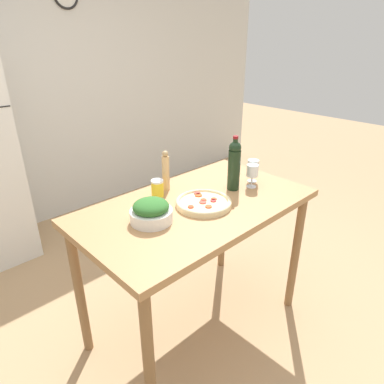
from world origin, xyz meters
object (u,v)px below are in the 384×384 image
at_px(pepper_mill, 166,171).
at_px(homemade_pizza, 204,203).
at_px(wine_bottle, 234,164).
at_px(salt_canister, 157,188).
at_px(wine_glass_near, 252,172).
at_px(wine_glass_far, 253,167).
at_px(salad_bowl, 151,212).

bearing_deg(pepper_mill, homemade_pizza, -88.30).
bearing_deg(wine_bottle, salt_canister, 148.90).
bearing_deg(pepper_mill, wine_glass_near, -39.74).
distance_m(pepper_mill, homemade_pizza, 0.34).
distance_m(wine_bottle, pepper_mill, 0.43).
bearing_deg(homemade_pizza, wine_glass_far, 2.93).
bearing_deg(homemade_pizza, salt_canister, 111.44).
bearing_deg(salad_bowl, wine_glass_far, -2.50).
bearing_deg(salt_canister, wine_glass_far, -23.26).
bearing_deg(salad_bowl, salt_canister, 45.46).
height_order(wine_glass_near, salad_bowl, wine_glass_near).
height_order(salad_bowl, homemade_pizza, salad_bowl).
xyz_separation_m(wine_bottle, salt_canister, (-0.41, 0.25, -0.11)).
height_order(wine_glass_far, homemade_pizza, wine_glass_far).
distance_m(wine_glass_near, homemade_pizza, 0.42).
distance_m(wine_bottle, wine_glass_near, 0.14).
xyz_separation_m(wine_glass_far, salt_canister, (-0.60, 0.26, -0.05)).
bearing_deg(salt_canister, salad_bowl, -134.54).
height_order(wine_glass_far, salad_bowl, wine_glass_far).
xyz_separation_m(wine_glass_near, salt_canister, (-0.52, 0.31, -0.05)).
bearing_deg(wine_glass_near, salt_canister, 149.28).
bearing_deg(salt_canister, homemade_pizza, -68.56).
height_order(wine_glass_near, pepper_mill, pepper_mill).
bearing_deg(wine_glass_far, pepper_mill, 149.17).
relative_size(salad_bowl, salt_canister, 2.15).
relative_size(wine_bottle, homemade_pizza, 1.08).
bearing_deg(wine_glass_far, wine_glass_near, -145.68).
xyz_separation_m(wine_bottle, salad_bowl, (-0.63, 0.03, -0.11)).
bearing_deg(homemade_pizza, salad_bowl, 169.57).
relative_size(homemade_pizza, salt_canister, 3.08).
height_order(wine_bottle, homemade_pizza, wine_bottle).
bearing_deg(wine_glass_near, salad_bowl, 173.20).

